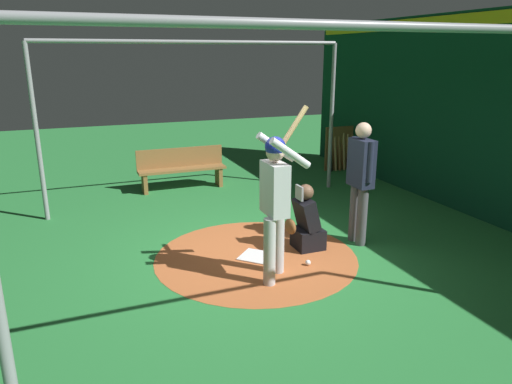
{
  "coord_description": "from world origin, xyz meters",
  "views": [
    {
      "loc": [
        2.24,
        5.68,
        2.75
      ],
      "look_at": [
        0.0,
        0.0,
        0.95
      ],
      "focal_mm": 33.24,
      "sensor_mm": 36.0,
      "label": 1
    }
  ],
  "objects": [
    {
      "name": "umpire",
      "position": [
        -1.61,
        0.05,
        1.02
      ],
      "size": [
        0.23,
        0.49,
        1.81
      ],
      "color": "#4C4C51",
      "rests_on": "ground"
    },
    {
      "name": "cage_frame",
      "position": [
        0.0,
        0.0,
        2.08
      ],
      "size": [
        5.59,
        5.62,
        2.96
      ],
      "color": "gray",
      "rests_on": "ground"
    },
    {
      "name": "batter",
      "position": [
        0.01,
        0.67,
        1.11
      ],
      "size": [
        0.68,
        0.49,
        2.15
      ],
      "color": "#BCBCC0",
      "rests_on": "ground"
    },
    {
      "name": "bench",
      "position": [
        0.16,
        -3.82,
        0.45
      ],
      "size": [
        1.81,
        0.36,
        0.85
      ],
      "color": "olive",
      "rests_on": "ground"
    },
    {
      "name": "bat_rack",
      "position": [
        -3.99,
        -4.05,
        0.49
      ],
      "size": [
        1.18,
        0.21,
        1.05
      ],
      "color": "olive",
      "rests_on": "ground"
    },
    {
      "name": "baseball_0",
      "position": [
        -0.55,
        0.52,
        0.04
      ],
      "size": [
        0.07,
        0.07,
        0.07
      ],
      "primitive_type": "sphere",
      "color": "white",
      "rests_on": "dirt_circle"
    },
    {
      "name": "catcher",
      "position": [
        -0.78,
        -0.02,
        0.38
      ],
      "size": [
        0.58,
        0.4,
        0.97
      ],
      "color": "black",
      "rests_on": "ground"
    },
    {
      "name": "home_plate",
      "position": [
        0.0,
        0.0,
        0.01
      ],
      "size": [
        0.59,
        0.59,
        0.01
      ],
      "primitive_type": "cube",
      "rotation": [
        0.0,
        0.0,
        0.79
      ],
      "color": "white",
      "rests_on": "dirt_circle"
    },
    {
      "name": "back_wall",
      "position": [
        -4.23,
        0.0,
        1.73
      ],
      "size": [
        0.22,
        11.28,
        3.43
      ],
      "color": "#0C3D26",
      "rests_on": "ground"
    },
    {
      "name": "dirt_circle",
      "position": [
        0.0,
        0.0,
        0.0
      ],
      "size": [
        2.83,
        2.83,
        0.01
      ],
      "primitive_type": "cylinder",
      "color": "#B76033",
      "rests_on": "ground"
    },
    {
      "name": "ground_plane",
      "position": [
        0.0,
        0.0,
        0.0
      ],
      "size": [
        27.28,
        27.28,
        0.0
      ],
      "primitive_type": "plane",
      "color": "#287A38"
    }
  ]
}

